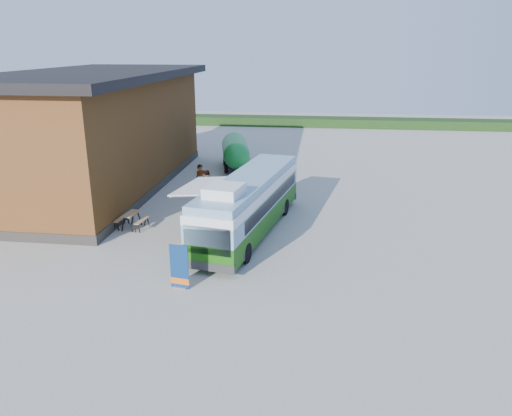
# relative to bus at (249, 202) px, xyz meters

# --- Properties ---
(ground) EXTENTS (100.00, 100.00, 0.00)m
(ground) POSITION_rel_bus_xyz_m (-0.42, -2.68, -1.60)
(ground) COLOR #BCB7AD
(ground) RESTS_ON ground
(barn) EXTENTS (9.60, 21.20, 7.50)m
(barn) POSITION_rel_bus_xyz_m (-10.92, 7.32, 1.99)
(barn) COLOR brown
(barn) RESTS_ON ground
(hedge) EXTENTS (40.00, 3.00, 1.00)m
(hedge) POSITION_rel_bus_xyz_m (7.58, 35.32, -1.10)
(hedge) COLOR #264419
(hedge) RESTS_ON ground
(bus) EXTENTS (4.21, 11.15, 3.35)m
(bus) POSITION_rel_bus_xyz_m (0.00, 0.00, 0.00)
(bus) COLOR #256811
(bus) RESTS_ON ground
(awning) EXTENTS (2.92, 4.06, 0.49)m
(awning) POSITION_rel_bus_xyz_m (-2.05, -0.15, 0.85)
(awning) COLOR white
(awning) RESTS_ON ground
(banner) EXTENTS (0.78, 0.27, 1.80)m
(banner) POSITION_rel_bus_xyz_m (-1.82, -6.35, -0.86)
(banner) COLOR navy
(banner) RESTS_ON ground
(picnic_table) EXTENTS (1.57, 1.43, 0.82)m
(picnic_table) POSITION_rel_bus_xyz_m (-6.12, -0.17, -0.99)
(picnic_table) COLOR #A7874F
(picnic_table) RESTS_ON ground
(person_a) EXTENTS (0.84, 0.77, 1.93)m
(person_a) POSITION_rel_bus_xyz_m (-3.97, 6.33, -0.63)
(person_a) COLOR #999999
(person_a) RESTS_ON ground
(person_b) EXTENTS (1.09, 1.18, 1.97)m
(person_b) POSITION_rel_bus_xyz_m (-3.28, 4.76, -0.62)
(person_b) COLOR #999999
(person_b) RESTS_ON ground
(slurry_tanker) EXTENTS (2.87, 6.44, 2.42)m
(slurry_tanker) POSITION_rel_bus_xyz_m (-2.97, 13.46, -0.21)
(slurry_tanker) COLOR #198E35
(slurry_tanker) RESTS_ON ground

